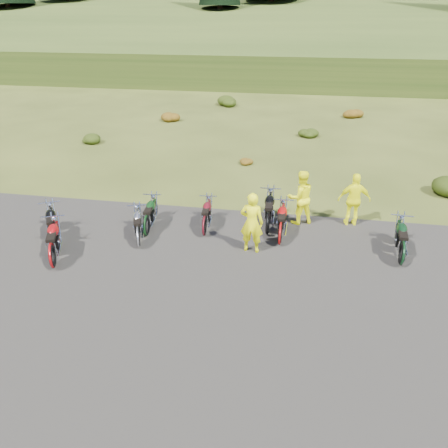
% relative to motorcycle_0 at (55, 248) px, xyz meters
% --- Properties ---
extents(ground, '(300.00, 300.00, 0.00)m').
position_rel_motorcycle_0_xyz_m(ground, '(5.15, -0.34, 0.00)').
color(ground, '#353F15').
rests_on(ground, ground).
extents(gravel_pad, '(20.00, 12.00, 0.04)m').
position_rel_motorcycle_0_xyz_m(gravel_pad, '(5.15, -2.34, 0.00)').
color(gravel_pad, black).
rests_on(gravel_pad, ground).
extents(hill_slope, '(300.00, 45.97, 9.37)m').
position_rel_motorcycle_0_xyz_m(hill_slope, '(5.15, 49.66, 0.00)').
color(hill_slope, '#2D4115').
rests_on(hill_slope, ground).
extents(hill_plateau, '(300.00, 90.00, 9.17)m').
position_rel_motorcycle_0_xyz_m(hill_plateau, '(5.15, 109.66, 0.00)').
color(hill_plateau, '#2D4115').
rests_on(hill_plateau, ground).
extents(shrub_1, '(1.03, 1.03, 0.61)m').
position_rel_motorcycle_0_xyz_m(shrub_1, '(-3.95, 10.96, 0.31)').
color(shrub_1, '#1F340D').
rests_on(shrub_1, ground).
extents(shrub_2, '(1.30, 1.30, 0.77)m').
position_rel_motorcycle_0_xyz_m(shrub_2, '(-1.05, 16.26, 0.38)').
color(shrub_2, brown).
rests_on(shrub_2, ground).
extents(shrub_3, '(1.56, 1.56, 0.92)m').
position_rel_motorcycle_0_xyz_m(shrub_3, '(1.85, 21.56, 0.46)').
color(shrub_3, '#1F340D').
rests_on(shrub_3, ground).
extents(shrub_4, '(0.77, 0.77, 0.45)m').
position_rel_motorcycle_0_xyz_m(shrub_4, '(4.75, 8.86, 0.23)').
color(shrub_4, brown).
rests_on(shrub_4, ground).
extents(shrub_5, '(1.03, 1.03, 0.61)m').
position_rel_motorcycle_0_xyz_m(shrub_5, '(7.65, 14.16, 0.31)').
color(shrub_5, '#1F340D').
rests_on(shrub_5, ground).
extents(shrub_6, '(1.30, 1.30, 0.77)m').
position_rel_motorcycle_0_xyz_m(shrub_6, '(10.55, 19.46, 0.38)').
color(shrub_6, brown).
rests_on(shrub_6, ground).
extents(motorcycle_0, '(1.62, 2.14, 1.08)m').
position_rel_motorcycle_0_xyz_m(motorcycle_0, '(0.00, 0.00, 0.00)').
color(motorcycle_0, black).
rests_on(motorcycle_0, ground).
extents(motorcycle_1, '(1.45, 2.19, 1.09)m').
position_rel_motorcycle_0_xyz_m(motorcycle_1, '(0.54, -1.01, 0.00)').
color(motorcycle_1, '#970B0E').
rests_on(motorcycle_1, ground).
extents(motorcycle_2, '(0.85, 1.98, 1.01)m').
position_rel_motorcycle_0_xyz_m(motorcycle_2, '(2.54, 1.29, 0.00)').
color(motorcycle_2, black).
rests_on(motorcycle_2, ground).
extents(motorcycle_3, '(1.20, 1.95, 0.97)m').
position_rel_motorcycle_0_xyz_m(motorcycle_3, '(2.53, 0.52, 0.00)').
color(motorcycle_3, '#B4B3B8').
rests_on(motorcycle_3, ground).
extents(motorcycle_4, '(0.76, 1.89, 0.97)m').
position_rel_motorcycle_0_xyz_m(motorcycle_4, '(4.38, 1.61, 0.00)').
color(motorcycle_4, '#570E17').
rests_on(motorcycle_4, ground).
extents(motorcycle_5, '(0.78, 2.20, 1.14)m').
position_rel_motorcycle_0_xyz_m(motorcycle_5, '(6.39, 2.05, 0.00)').
color(motorcycle_5, black).
rests_on(motorcycle_5, ground).
extents(motorcycle_6, '(0.69, 2.02, 1.05)m').
position_rel_motorcycle_0_xyz_m(motorcycle_6, '(6.83, 1.44, 0.00)').
color(motorcycle_6, '#9C0B0B').
rests_on(motorcycle_6, ground).
extents(motorcycle_7, '(0.85, 2.08, 1.06)m').
position_rel_motorcycle_0_xyz_m(motorcycle_7, '(10.34, 0.84, 0.00)').
color(motorcycle_7, black).
rests_on(motorcycle_7, ground).
extents(person_middle, '(0.72, 0.50, 1.90)m').
position_rel_motorcycle_0_xyz_m(person_middle, '(5.99, 0.86, 0.95)').
color(person_middle, '#FDFF0D').
rests_on(person_middle, ground).
extents(person_right_a, '(1.11, 1.00, 1.87)m').
position_rel_motorcycle_0_xyz_m(person_right_a, '(7.38, 3.06, 0.93)').
color(person_right_a, '#FDFF0D').
rests_on(person_right_a, ground).
extents(person_right_b, '(1.10, 0.53, 1.82)m').
position_rel_motorcycle_0_xyz_m(person_right_b, '(9.15, 3.22, 0.91)').
color(person_right_b, '#FDFF0D').
rests_on(person_right_b, ground).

